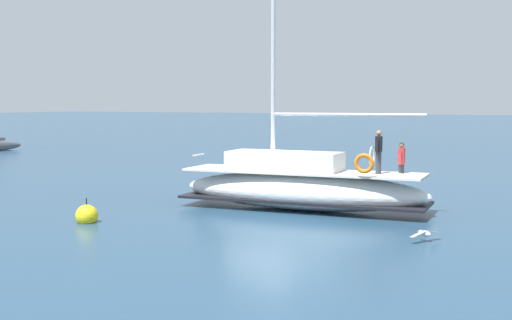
% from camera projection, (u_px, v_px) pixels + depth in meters
% --- Properties ---
extents(ground_plane, '(400.00, 400.00, 0.00)m').
position_uv_depth(ground_plane, '(266.00, 209.00, 25.19)').
color(ground_plane, navy).
extents(main_sailboat, '(3.37, 9.80, 12.75)m').
position_uv_depth(main_sailboat, '(301.00, 186.00, 25.12)').
color(main_sailboat, white).
rests_on(main_sailboat, ground).
extents(seagull, '(1.13, 0.67, 0.18)m').
position_uv_depth(seagull, '(425.00, 233.00, 19.33)').
color(seagull, silver).
rests_on(seagull, ground).
extents(mooring_buoy, '(0.76, 0.76, 0.98)m').
position_uv_depth(mooring_buoy, '(87.00, 216.00, 22.45)').
color(mooring_buoy, yellow).
rests_on(mooring_buoy, ground).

